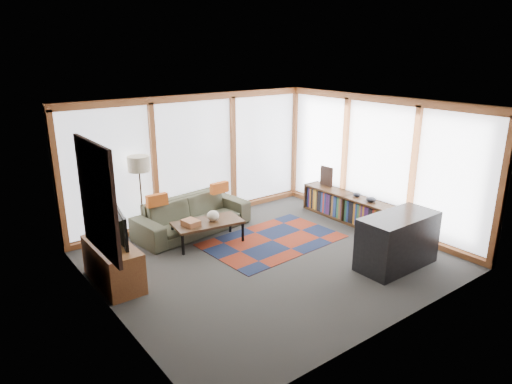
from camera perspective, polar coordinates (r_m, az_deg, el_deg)
ground at (r=7.91m, az=1.77°, el=-8.32°), size 5.50×5.50×0.00m
room_envelope at (r=8.10m, az=2.11°, el=3.89°), size 5.52×5.02×2.62m
rug at (r=8.60m, az=2.07°, el=-6.07°), size 2.59×1.75×0.01m
sofa at (r=8.99m, az=-7.93°, el=-2.92°), size 2.38×1.17×0.67m
pillow_left at (r=8.59m, az=-12.28°, el=-0.99°), size 0.40×0.13×0.22m
pillow_right at (r=9.17m, az=-4.60°, el=0.54°), size 0.40×0.13×0.22m
floor_lamp at (r=8.69m, az=-14.14°, el=-0.76°), size 0.40×0.40×1.60m
coffee_table at (r=8.49m, az=-6.04°, el=-5.01°), size 1.33×0.80×0.42m
book_stack at (r=8.26m, az=-8.15°, el=-3.83°), size 0.28×0.33×0.10m
vase at (r=8.41m, az=-5.40°, el=-2.98°), size 0.25×0.25×0.20m
bookshelf at (r=9.67m, az=11.45°, el=-1.95°), size 0.41×2.27×0.57m
bowl_a at (r=9.22m, az=14.18°, el=-0.91°), size 0.24×0.24×0.10m
bowl_b at (r=9.49m, az=12.49°, el=-0.32°), size 0.20×0.20×0.08m
shelf_picture at (r=10.09m, az=8.80°, el=1.97°), size 0.06×0.32×0.42m
tv_console at (r=7.35m, az=-17.44°, el=-8.57°), size 0.53×1.27×0.64m
television at (r=7.18m, az=-17.26°, el=-4.16°), size 0.29×0.90×0.51m
bar_counter at (r=7.84m, az=17.26°, el=-5.86°), size 1.40×0.66×0.89m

